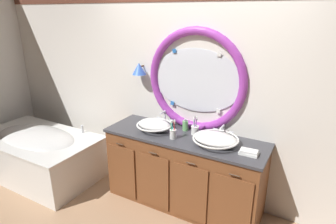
# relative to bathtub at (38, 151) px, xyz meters

# --- Properties ---
(ground_plane) EXTENTS (14.00, 14.00, 0.00)m
(ground_plane) POSITION_rel_bathtub_xyz_m (2.01, 0.15, -0.35)
(ground_plane) COLOR tan
(back_wall_assembly) EXTENTS (6.40, 0.26, 2.60)m
(back_wall_assembly) POSITION_rel_bathtub_xyz_m (2.01, 0.73, 0.97)
(back_wall_assembly) COLOR silver
(back_wall_assembly) RESTS_ON ground_plane
(vanity_counter) EXTENTS (1.82, 0.62, 0.88)m
(vanity_counter) POSITION_rel_bathtub_xyz_m (2.03, 0.41, 0.09)
(vanity_counter) COLOR brown
(vanity_counter) RESTS_ON ground_plane
(bathtub) EXTENTS (1.69, 0.96, 0.69)m
(bathtub) POSITION_rel_bathtub_xyz_m (0.00, 0.00, 0.00)
(bathtub) COLOR white
(bathtub) RESTS_ON ground_plane
(sink_basin_left) EXTENTS (0.42, 0.42, 0.13)m
(sink_basin_left) POSITION_rel_bathtub_xyz_m (1.66, 0.38, 0.59)
(sink_basin_left) COLOR white
(sink_basin_left) RESTS_ON vanity_counter
(sink_basin_right) EXTENTS (0.48, 0.48, 0.12)m
(sink_basin_right) POSITION_rel_bathtub_xyz_m (2.40, 0.38, 0.58)
(sink_basin_right) COLOR white
(sink_basin_right) RESTS_ON vanity_counter
(faucet_set_left) EXTENTS (0.23, 0.13, 0.17)m
(faucet_set_left) POSITION_rel_bathtub_xyz_m (1.66, 0.61, 0.59)
(faucet_set_left) COLOR silver
(faucet_set_left) RESTS_ON vanity_counter
(faucet_set_right) EXTENTS (0.24, 0.13, 0.13)m
(faucet_set_right) POSITION_rel_bathtub_xyz_m (2.40, 0.61, 0.58)
(faucet_set_right) COLOR silver
(faucet_set_right) RESTS_ON vanity_counter
(toothbrush_holder_left) EXTENTS (0.08, 0.08, 0.22)m
(toothbrush_holder_left) POSITION_rel_bathtub_xyz_m (1.95, 0.29, 0.59)
(toothbrush_holder_left) COLOR white
(toothbrush_holder_left) RESTS_ON vanity_counter
(toothbrush_holder_right) EXTENTS (0.09, 0.09, 0.22)m
(toothbrush_holder_right) POSITION_rel_bathtub_xyz_m (2.11, 0.51, 0.58)
(toothbrush_holder_right) COLOR white
(toothbrush_holder_right) RESTS_ON vanity_counter
(soap_dispenser) EXTENTS (0.07, 0.07, 0.14)m
(soap_dispenser) POSITION_rel_bathtub_xyz_m (1.97, 0.56, 0.58)
(soap_dispenser) COLOR #6BAD66
(soap_dispenser) RESTS_ON vanity_counter
(folded_hand_towel) EXTENTS (0.18, 0.11, 0.05)m
(folded_hand_towel) POSITION_rel_bathtub_xyz_m (2.76, 0.32, 0.55)
(folded_hand_towel) COLOR white
(folded_hand_towel) RESTS_ON vanity_counter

